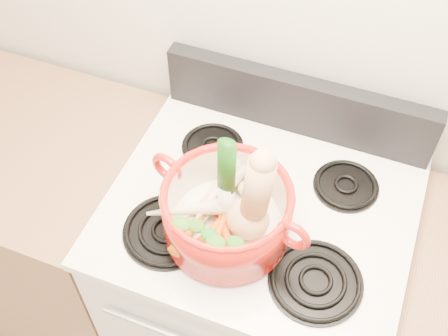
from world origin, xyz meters
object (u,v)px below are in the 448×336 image
at_px(stove_body, 253,292).
at_px(squash, 249,197).
at_px(dutch_oven, 227,212).
at_px(leek, 226,183).

relative_size(stove_body, squash, 3.44).
xyz_separation_m(stove_body, dutch_oven, (-0.05, -0.11, 0.58)).
bearing_deg(squash, dutch_oven, -172.61).
height_order(dutch_oven, squash, squash).
relative_size(stove_body, dutch_oven, 3.01).
relative_size(dutch_oven, squash, 1.14).
bearing_deg(leek, dutch_oven, -53.90).
bearing_deg(squash, stove_body, 98.76).
height_order(stove_body, leek, leek).
bearing_deg(dutch_oven, leek, 132.25).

